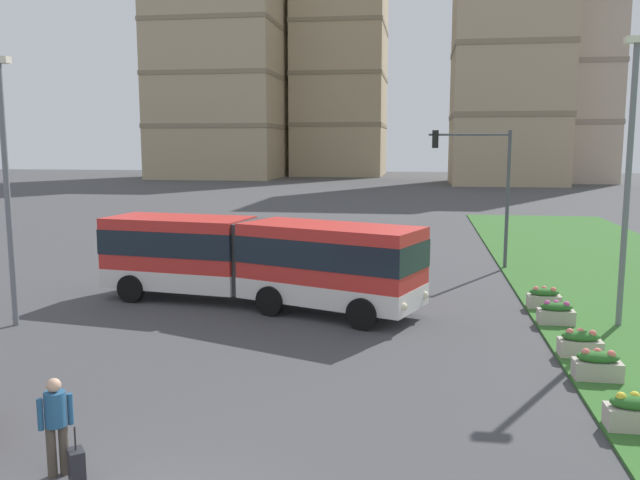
{
  "coord_description": "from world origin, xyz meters",
  "views": [
    {
      "loc": [
        4.04,
        -8.46,
        5.65
      ],
      "look_at": [
        0.44,
        14.89,
        2.2
      ],
      "focal_mm": 36.83,
      "sensor_mm": 36.0,
      "label": 1
    }
  ],
  "objects_px": {
    "flower_planter_4": "(556,313)",
    "apartment_tower_eastcentre": "(560,40)",
    "flower_planter_5": "(544,298)",
    "flower_planter_1": "(635,412)",
    "apartment_tower_west": "(219,55)",
    "articulated_bus": "(257,259)",
    "apartment_tower_centre": "(509,52)",
    "pedestrian_crossing": "(56,420)",
    "flower_planter_2": "(597,365)",
    "streetlight_left": "(6,180)",
    "flower_planter_3": "(580,343)",
    "apartment_tower_westcentre": "(341,55)",
    "traffic_light_far_right": "(482,175)",
    "rolling_suitcase": "(77,466)",
    "streetlight_median": "(629,172)"
  },
  "relations": [
    {
      "from": "apartment_tower_west",
      "to": "flower_planter_4",
      "type": "bearing_deg",
      "value": -66.66
    },
    {
      "from": "apartment_tower_west",
      "to": "apartment_tower_centre",
      "type": "relative_size",
      "value": 1.11
    },
    {
      "from": "pedestrian_crossing",
      "to": "flower_planter_5",
      "type": "bearing_deg",
      "value": 51.85
    },
    {
      "from": "flower_planter_4",
      "to": "flower_planter_5",
      "type": "xyz_separation_m",
      "value": [
        0.0,
        2.08,
        0.0
      ]
    },
    {
      "from": "rolling_suitcase",
      "to": "flower_planter_1",
      "type": "bearing_deg",
      "value": 19.52
    },
    {
      "from": "articulated_bus",
      "to": "traffic_light_far_right",
      "type": "height_order",
      "value": "traffic_light_far_right"
    },
    {
      "from": "flower_planter_3",
      "to": "streetlight_left",
      "type": "height_order",
      "value": "streetlight_left"
    },
    {
      "from": "flower_planter_2",
      "to": "flower_planter_1",
      "type": "bearing_deg",
      "value": -90.0
    },
    {
      "from": "apartment_tower_westcentre",
      "to": "traffic_light_far_right",
      "type": "bearing_deg",
      "value": -79.11
    },
    {
      "from": "apartment_tower_west",
      "to": "apartment_tower_eastcentre",
      "type": "xyz_separation_m",
      "value": [
        54.12,
        -3.76,
        0.61
      ]
    },
    {
      "from": "flower_planter_3",
      "to": "apartment_tower_west",
      "type": "bearing_deg",
      "value": 112.61
    },
    {
      "from": "flower_planter_4",
      "to": "apartment_tower_centre",
      "type": "relative_size",
      "value": 0.03
    },
    {
      "from": "flower_planter_1",
      "to": "flower_planter_5",
      "type": "xyz_separation_m",
      "value": [
        0.0,
        9.85,
        0.0
      ]
    },
    {
      "from": "rolling_suitcase",
      "to": "flower_planter_2",
      "type": "xyz_separation_m",
      "value": [
        9.88,
        6.33,
        0.11
      ]
    },
    {
      "from": "flower_planter_5",
      "to": "apartment_tower_westcentre",
      "type": "height_order",
      "value": "apartment_tower_westcentre"
    },
    {
      "from": "flower_planter_5",
      "to": "apartment_tower_west",
      "type": "distance_m",
      "value": 96.92
    },
    {
      "from": "rolling_suitcase",
      "to": "apartment_tower_centre",
      "type": "relative_size",
      "value": 0.03
    },
    {
      "from": "rolling_suitcase",
      "to": "flower_planter_1",
      "type": "relative_size",
      "value": 0.88
    },
    {
      "from": "articulated_bus",
      "to": "pedestrian_crossing",
      "type": "xyz_separation_m",
      "value": [
        -0.4,
        -12.3,
        -0.65
      ]
    },
    {
      "from": "flower_planter_1",
      "to": "streetlight_median",
      "type": "relative_size",
      "value": 0.13
    },
    {
      "from": "streetlight_left",
      "to": "apartment_tower_centre",
      "type": "height_order",
      "value": "apartment_tower_centre"
    },
    {
      "from": "apartment_tower_westcentre",
      "to": "apartment_tower_centre",
      "type": "xyz_separation_m",
      "value": [
        26.84,
        -24.42,
        -3.28
      ]
    },
    {
      "from": "flower_planter_2",
      "to": "streetlight_left",
      "type": "bearing_deg",
      "value": 171.67
    },
    {
      "from": "traffic_light_far_right",
      "to": "streetlight_median",
      "type": "height_order",
      "value": "streetlight_median"
    },
    {
      "from": "flower_planter_4",
      "to": "apartment_tower_eastcentre",
      "type": "xyz_separation_m",
      "value": [
        15.81,
        85.02,
        20.8
      ]
    },
    {
      "from": "flower_planter_3",
      "to": "flower_planter_4",
      "type": "height_order",
      "value": "same"
    },
    {
      "from": "articulated_bus",
      "to": "streetlight_left",
      "type": "distance_m",
      "value": 8.34
    },
    {
      "from": "flower_planter_1",
      "to": "apartment_tower_west",
      "type": "height_order",
      "value": "apartment_tower_west"
    },
    {
      "from": "rolling_suitcase",
      "to": "streetlight_median",
      "type": "height_order",
      "value": "streetlight_median"
    },
    {
      "from": "articulated_bus",
      "to": "traffic_light_far_right",
      "type": "bearing_deg",
      "value": 44.92
    },
    {
      "from": "traffic_light_far_right",
      "to": "streetlight_median",
      "type": "xyz_separation_m",
      "value": [
        3.44,
        -9.44,
        0.55
      ]
    },
    {
      "from": "streetlight_left",
      "to": "apartment_tower_westcentre",
      "type": "height_order",
      "value": "apartment_tower_westcentre"
    },
    {
      "from": "flower_planter_5",
      "to": "apartment_tower_centre",
      "type": "distance_m",
      "value": 77.72
    },
    {
      "from": "apartment_tower_centre",
      "to": "flower_planter_4",
      "type": "bearing_deg",
      "value": -95.6
    },
    {
      "from": "articulated_bus",
      "to": "apartment_tower_centre",
      "type": "xyz_separation_m",
      "value": [
        17.51,
        76.05,
        16.92
      ]
    },
    {
      "from": "flower_planter_1",
      "to": "traffic_light_far_right",
      "type": "bearing_deg",
      "value": 95.07
    },
    {
      "from": "pedestrian_crossing",
      "to": "flower_planter_3",
      "type": "distance_m",
      "value": 13.0
    },
    {
      "from": "apartment_tower_eastcentre",
      "to": "pedestrian_crossing",
      "type": "bearing_deg",
      "value": -105.22
    },
    {
      "from": "flower_planter_1",
      "to": "flower_planter_4",
      "type": "bearing_deg",
      "value": 90.0
    },
    {
      "from": "apartment_tower_westcentre",
      "to": "streetlight_median",
      "type": "bearing_deg",
      "value": -78.23
    },
    {
      "from": "pedestrian_crossing",
      "to": "articulated_bus",
      "type": "bearing_deg",
      "value": 88.12
    },
    {
      "from": "flower_planter_2",
      "to": "apartment_tower_west",
      "type": "bearing_deg",
      "value": 112.23
    },
    {
      "from": "flower_planter_3",
      "to": "flower_planter_5",
      "type": "distance_m",
      "value": 5.28
    },
    {
      "from": "rolling_suitcase",
      "to": "apartment_tower_westcentre",
      "type": "distance_m",
      "value": 115.39
    },
    {
      "from": "flower_planter_5",
      "to": "apartment_tower_eastcentre",
      "type": "xyz_separation_m",
      "value": [
        15.81,
        82.94,
        20.8
      ]
    },
    {
      "from": "streetlight_left",
      "to": "apartment_tower_centre",
      "type": "distance_m",
      "value": 84.57
    },
    {
      "from": "flower_planter_1",
      "to": "apartment_tower_westcentre",
      "type": "distance_m",
      "value": 113.19
    },
    {
      "from": "flower_planter_4",
      "to": "traffic_light_far_right",
      "type": "bearing_deg",
      "value": 99.13
    },
    {
      "from": "flower_planter_2",
      "to": "apartment_tower_westcentre",
      "type": "distance_m",
      "value": 110.46
    },
    {
      "from": "rolling_suitcase",
      "to": "flower_planter_1",
      "type": "distance_m",
      "value": 10.49
    }
  ]
}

